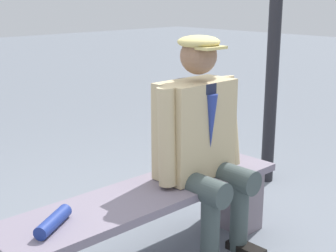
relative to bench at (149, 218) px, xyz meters
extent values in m
cube|color=slate|center=(0.00, 0.00, 0.14)|extent=(1.80, 0.44, 0.05)
cube|color=slate|center=(-0.74, 0.00, -0.09)|extent=(0.20, 0.38, 0.40)
cube|color=tan|center=(-0.37, 0.00, 0.46)|extent=(0.48, 0.25, 0.57)
cylinder|color=#1E2338|center=(-0.37, 0.00, 0.71)|extent=(0.26, 0.26, 0.06)
cone|color=navy|center=(-0.37, 0.13, 0.52)|extent=(0.07, 0.07, 0.32)
sphere|color=#8C664C|center=(-0.37, 0.02, 0.89)|extent=(0.21, 0.21, 0.21)
ellipsoid|color=#D3C174|center=(-0.37, 0.02, 0.97)|extent=(0.24, 0.24, 0.07)
cube|color=#D3C174|center=(-0.37, 0.12, 0.94)|extent=(0.17, 0.10, 0.02)
cylinder|color=#3D4A49|center=(-0.50, 0.13, 0.17)|extent=(0.15, 0.45, 0.15)
cylinder|color=#3D4A49|center=(-0.50, 0.25, -0.06)|extent=(0.11, 0.11, 0.46)
cube|color=black|center=(-0.50, 0.31, -0.26)|extent=(0.10, 0.24, 0.05)
cylinder|color=tan|center=(-0.63, 0.04, 0.46)|extent=(0.10, 0.17, 0.56)
cylinder|color=#3D4A49|center=(-0.24, 0.13, 0.17)|extent=(0.15, 0.45, 0.15)
cylinder|color=#3D4A49|center=(-0.24, 0.25, -0.06)|extent=(0.11, 0.11, 0.46)
cylinder|color=tan|center=(-0.10, 0.04, 0.46)|extent=(0.11, 0.12, 0.56)
cylinder|color=navy|center=(0.62, 0.03, 0.20)|extent=(0.26, 0.20, 0.07)
cylinder|color=black|center=(-1.59, -0.31, 0.93)|extent=(0.10, 0.10, 2.43)
camera|label=1|loc=(1.69, 1.94, 1.23)|focal=52.75mm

